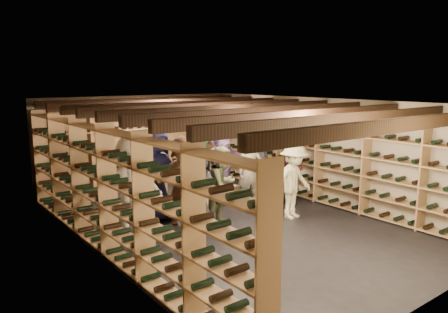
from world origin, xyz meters
TOP-DOWN VIEW (x-y plane):
  - ground at (0.00, 0.00)m, footprint 8.00×8.00m
  - walls at (0.00, 0.00)m, footprint 5.52×8.02m
  - ceiling at (0.00, 0.00)m, footprint 5.50×8.00m
  - ceiling_joists at (0.00, 0.00)m, footprint 5.40×7.12m
  - wine_rack_left at (-2.57, 0.00)m, footprint 0.32×7.50m
  - wine_rack_right at (2.57, 0.00)m, footprint 0.32×7.50m
  - wine_rack_back at (0.00, 3.83)m, footprint 4.70×0.30m
  - crate_stack_left at (-0.87, 1.63)m, footprint 0.55×0.41m
  - crate_stack_right at (0.07, 1.30)m, footprint 0.57×0.46m
  - crate_loose at (1.37, 1.87)m, footprint 0.55×0.40m
  - person_0 at (-0.84, -0.05)m, footprint 0.82×0.57m
  - person_2 at (-0.21, 0.04)m, footprint 0.91×0.81m
  - person_3 at (1.19, -0.52)m, footprint 1.05×0.68m
  - person_5 at (-0.72, 0.65)m, footprint 1.68×0.78m
  - person_6 at (-1.12, 1.03)m, footprint 1.00×0.74m
  - person_7 at (1.04, 0.67)m, footprint 0.67×0.57m
  - person_8 at (1.75, 0.15)m, footprint 0.82×0.68m
  - person_9 at (-1.85, 0.65)m, footprint 1.32×0.99m
  - person_10 at (0.17, 1.30)m, footprint 0.97×0.49m
  - person_11 at (0.72, 1.30)m, footprint 1.74×0.76m
  - person_12 at (1.48, 1.01)m, footprint 0.95×0.81m

SIDE VIEW (x-z plane):
  - ground at x=0.00m, z-range 0.00..0.00m
  - crate_loose at x=1.37m, z-range 0.00..0.17m
  - crate_stack_right at x=0.07m, z-range 0.00..0.34m
  - crate_stack_left at x=-0.87m, z-range 0.00..0.85m
  - person_8 at x=1.75m, z-range 0.00..1.54m
  - person_3 at x=1.19m, z-range 0.00..1.55m
  - person_2 at x=-0.21m, z-range 0.00..1.56m
  - person_7 at x=1.04m, z-range 0.00..1.57m
  - person_10 at x=0.17m, z-range 0.00..1.58m
  - person_0 at x=-0.84m, z-range 0.00..1.61m
  - person_12 at x=1.48m, z-range 0.00..1.64m
  - person_5 at x=-0.72m, z-range 0.00..1.74m
  - person_11 at x=0.72m, z-range 0.00..1.81m
  - person_9 at x=-1.85m, z-range 0.00..1.82m
  - person_6 at x=-1.12m, z-range 0.00..1.87m
  - wine_rack_back at x=0.00m, z-range 0.00..2.15m
  - wine_rack_left at x=-2.57m, z-range 0.00..2.15m
  - wine_rack_right at x=2.57m, z-range 0.00..2.15m
  - walls at x=0.00m, z-range 0.00..2.40m
  - ceiling_joists at x=0.00m, z-range 2.17..2.35m
  - ceiling at x=0.00m, z-range 2.40..2.40m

